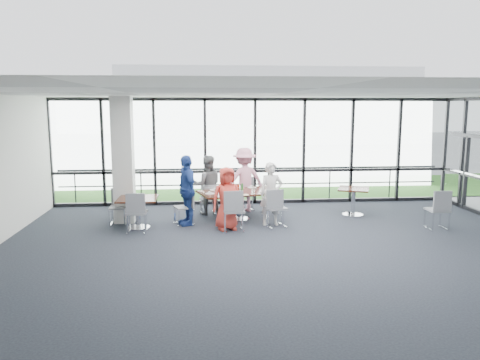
{
  "coord_description": "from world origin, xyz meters",
  "views": [
    {
      "loc": [
        -1.68,
        -8.99,
        2.95
      ],
      "look_at": [
        -0.66,
        2.66,
        1.1
      ],
      "focal_mm": 35.0,
      "sensor_mm": 36.0,
      "label": 1
    }
  ],
  "objects": [
    {
      "name": "chair_main_nr",
      "position": [
        0.18,
        2.16,
        0.47
      ],
      "size": [
        0.56,
        0.56,
        0.94
      ],
      "primitive_type": null,
      "rotation": [
        0.0,
        0.0,
        0.26
      ],
      "color": "gray",
      "rests_on": "ground"
    },
    {
      "name": "curtain_wall_back",
      "position": [
        0.0,
        5.0,
        1.6
      ],
      "size": [
        12.0,
        0.1,
        3.2
      ],
      "primitive_type": "cube",
      "color": "white",
      "rests_on": "ground"
    },
    {
      "name": "apron",
      "position": [
        0.0,
        10.0,
        -0.02
      ],
      "size": [
        80.0,
        70.0,
        0.02
      ],
      "primitive_type": "cube",
      "color": "gray",
      "rests_on": "ground"
    },
    {
      "name": "condiment_caddy",
      "position": [
        -0.69,
        3.05,
        0.77
      ],
      "size": [
        0.1,
        0.07,
        0.04
      ],
      "primitive_type": "cube",
      "color": "black",
      "rests_on": "main_table"
    },
    {
      "name": "ketchup_bottle",
      "position": [
        -0.68,
        3.02,
        0.84
      ],
      "size": [
        0.06,
        0.06,
        0.18
      ],
      "primitive_type": "cylinder",
      "color": "#97210A",
      "rests_on": "main_table"
    },
    {
      "name": "menu_b",
      "position": [
        0.28,
        2.86,
        0.75
      ],
      "size": [
        0.32,
        0.26,
        0.0
      ],
      "primitive_type": "cube",
      "rotation": [
        0.0,
        0.0,
        -0.25
      ],
      "color": "silver",
      "rests_on": "main_table"
    },
    {
      "name": "chair_spare_r",
      "position": [
        4.03,
        1.57,
        0.48
      ],
      "size": [
        0.47,
        0.47,
        0.95
      ],
      "primitive_type": null,
      "rotation": [
        0.0,
        0.0,
        0.01
      ],
      "color": "gray",
      "rests_on": "ground"
    },
    {
      "name": "diner_far_left",
      "position": [
        -1.47,
        3.65,
        0.81
      ],
      "size": [
        0.82,
        0.54,
        1.63
      ],
      "primitive_type": "imported",
      "rotation": [
        0.0,
        0.0,
        3.21
      ],
      "color": "slate",
      "rests_on": "ground"
    },
    {
      "name": "exit_door",
      "position": [
        6.0,
        3.75,
        1.05
      ],
      "size": [
        0.12,
        1.6,
        2.1
      ],
      "primitive_type": "cube",
      "color": "black",
      "rests_on": "ground"
    },
    {
      "name": "chair_spare_la",
      "position": [
        -3.17,
        1.92,
        0.47
      ],
      "size": [
        0.48,
        0.48,
        0.95
      ],
      "primitive_type": null,
      "rotation": [
        0.0,
        0.0,
        -0.05
      ],
      "color": "gray",
      "rests_on": "ground"
    },
    {
      "name": "diner_end",
      "position": [
        -2.01,
        2.56,
        0.88
      ],
      "size": [
        0.86,
        1.16,
        1.76
      ],
      "primitive_type": "imported",
      "rotation": [
        0.0,
        0.0,
        -1.25
      ],
      "color": "navy",
      "rests_on": "ground"
    },
    {
      "name": "side_table_left",
      "position": [
        -3.19,
        2.31,
        0.65
      ],
      "size": [
        0.95,
        0.95,
        0.75
      ],
      "rotation": [
        0.0,
        0.0,
        -0.01
      ],
      "color": "black",
      "rests_on": "ground"
    },
    {
      "name": "diner_near_left",
      "position": [
        -1.03,
        1.98,
        0.76
      ],
      "size": [
        0.84,
        0.66,
        1.53
      ],
      "primitive_type": "imported",
      "rotation": [
        0.0,
        0.0,
        0.26
      ],
      "color": "red",
      "rests_on": "ground"
    },
    {
      "name": "plate_fl",
      "position": [
        -1.28,
        3.21,
        0.76
      ],
      "size": [
        0.27,
        0.27,
        0.01
      ],
      "primitive_type": "cylinder",
      "color": "white",
      "rests_on": "main_table"
    },
    {
      "name": "green_bottle",
      "position": [
        -0.57,
        3.0,
        0.85
      ],
      "size": [
        0.05,
        0.05,
        0.2
      ],
      "primitive_type": "cylinder",
      "color": "#227526",
      "rests_on": "main_table"
    },
    {
      "name": "tumbler_c",
      "position": [
        -0.63,
        3.24,
        0.82
      ],
      "size": [
        0.07,
        0.07,
        0.14
      ],
      "primitive_type": "cylinder",
      "color": "white",
      "rests_on": "main_table"
    },
    {
      "name": "floor",
      "position": [
        0.0,
        0.0,
        -0.01
      ],
      "size": [
        12.0,
        10.0,
        0.02
      ],
      "primitive_type": "cube",
      "color": "black",
      "rests_on": "ground"
    },
    {
      "name": "diner_near_right",
      "position": [
        0.09,
        2.33,
        0.79
      ],
      "size": [
        0.59,
        0.44,
        1.58
      ],
      "primitive_type": "imported",
      "rotation": [
        0.0,
        0.0,
        0.04
      ],
      "color": "silver",
      "rests_on": "ground"
    },
    {
      "name": "tumbler_b",
      "position": [
        -0.29,
        2.83,
        0.82
      ],
      "size": [
        0.07,
        0.07,
        0.15
      ],
      "primitive_type": "cylinder",
      "color": "white",
      "rests_on": "main_table"
    },
    {
      "name": "ceiling",
      "position": [
        0.0,
        0.0,
        3.2
      ],
      "size": [
        12.0,
        10.0,
        0.04
      ],
      "primitive_type": "cube",
      "color": "white",
      "rests_on": "ground"
    },
    {
      "name": "chair_main_fl",
      "position": [
        -1.47,
        3.76,
        0.41
      ],
      "size": [
        0.45,
        0.45,
        0.83
      ],
      "primitive_type": null,
      "rotation": [
        0.0,
        0.0,
        3.25
      ],
      "color": "gray",
      "rests_on": "ground"
    },
    {
      "name": "structural_column",
      "position": [
        -3.6,
        3.0,
        1.6
      ],
      "size": [
        0.5,
        0.5,
        3.2
      ],
      "primitive_type": "cube",
      "color": "silver",
      "rests_on": "ground"
    },
    {
      "name": "plate_end",
      "position": [
        -1.43,
        2.69,
        0.76
      ],
      "size": [
        0.24,
        0.24,
        0.01
      ],
      "primitive_type": "cylinder",
      "color": "white",
      "rests_on": "main_table"
    },
    {
      "name": "chair_main_fr",
      "position": [
        -0.4,
        4.03,
        0.45
      ],
      "size": [
        0.56,
        0.56,
        0.9
      ],
      "primitive_type": null,
      "rotation": [
        0.0,
        0.0,
        3.46
      ],
      "color": "gray",
      "rests_on": "ground"
    },
    {
      "name": "plate_nl",
      "position": [
        -1.04,
        2.44,
        0.76
      ],
      "size": [
        0.24,
        0.24,
        0.01
      ],
      "primitive_type": "cylinder",
      "color": "white",
      "rests_on": "main_table"
    },
    {
      "name": "diner_far_right",
      "position": [
        -0.42,
        3.94,
        0.9
      ],
      "size": [
        1.29,
        0.9,
        1.8
      ],
      "primitive_type": "imported",
      "rotation": [
        0.0,
        0.0,
        3.43
      ],
      "color": "pink",
      "rests_on": "ground"
    },
    {
      "name": "chair_main_end",
      "position": [
        -2.08,
        2.59,
        0.44
      ],
      "size": [
        0.55,
        0.55,
        0.88
      ],
      "primitive_type": null,
      "rotation": [
        0.0,
        0.0,
        -1.23
      ],
      "color": "gray",
      "rests_on": "ground"
    },
    {
      "name": "chair_spare_lb",
      "position": [
        -3.73,
        2.74,
        0.43
      ],
      "size": [
        0.43,
        0.43,
        0.87
      ],
      "primitive_type": null,
      "rotation": [
        0.0,
        0.0,
        3.16
      ],
      "color": "gray",
      "rests_on": "ground"
    },
    {
      "name": "tumbler_d",
      "position": [
        -1.27,
        2.61,
        0.82
      ],
      "size": [
        0.07,
        0.07,
        0.15
      ],
      "primitive_type": "cylinder",
      "color": "white",
      "rests_on": "main_table"
    },
    {
      "name": "grass_strip",
      "position": [
        0.0,
        8.0,
        0.01
      ],
      "size": [
        80.0,
        5.0,
        0.01
      ],
      "primitive_type": "cube",
      "color": "#2C581F",
      "rests_on": "ground"
    },
    {
      "name": "chair_main_nl",
      "position": [
        -0.88,
        1.84,
        0.49
      ],
      "size": [
        0.51,
        0.51,
        0.98
      ],
      "primitive_type": null,
      "rotation": [
        0.0,
        0.0,
        0.07
      ],
      "color": "gray",
      "rests_on": "ground"
    },
    {
      "name": "tumbler_a",
      "position": [
        -0.78,
        2.69,
        0.82
      ],
      "size": [
        0.07,
        0.07,
        0.13
      ],
      "primitive_type": "cylinder",
      "color": "white",
      "rests_on": "main_table"
    },
    {
      "name": "plate_fr",
      "position": [
        -0.26,
        3.51,
        0.76
      ],
      "size": [
        0.24,
        0.24,
        0.01
      ],
      "primitive_type": "cylinder",
      "color": "white",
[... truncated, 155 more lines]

